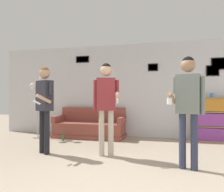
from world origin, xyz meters
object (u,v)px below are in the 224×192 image
at_px(person_watcher_holding_cup, 188,99).
at_px(bottle_on_floor, 63,137).
at_px(couch, 90,127).
at_px(floor_lamp, 38,90).
at_px(drinking_cup, 212,95).
at_px(person_player_foreground_left, 44,100).
at_px(person_player_foreground_center, 106,98).
at_px(bookshelf, 216,120).

relative_size(person_watcher_holding_cup, bottle_on_floor, 7.22).
xyz_separation_m(couch, floor_lamp, (-1.41, -0.43, 1.06)).
distance_m(couch, drinking_cup, 3.40).
xyz_separation_m(floor_lamp, person_player_foreground_left, (1.13, -1.51, -0.24)).
bearing_deg(couch, bottle_on_floor, -126.39).
bearing_deg(floor_lamp, person_watcher_holding_cup, -25.50).
height_order(couch, person_player_foreground_left, person_player_foreground_left).
distance_m(person_player_foreground_left, person_player_foreground_center, 1.27).
distance_m(floor_lamp, bottle_on_floor, 1.56).
bearing_deg(person_watcher_holding_cup, person_player_foreground_left, 173.15).
xyz_separation_m(person_player_foreground_left, bottle_on_floor, (-0.21, 1.26, -1.00)).
relative_size(bookshelf, bottle_on_floor, 4.58).
xyz_separation_m(floor_lamp, drinking_cup, (4.68, 0.63, -0.14)).
height_order(bookshelf, floor_lamp, floor_lamp).
bearing_deg(drinking_cup, bottle_on_floor, -166.87).
height_order(person_player_foreground_center, drinking_cup, person_player_foreground_center).
height_order(person_player_foreground_left, person_watcher_holding_cup, person_watcher_holding_cup).
distance_m(couch, bottle_on_floor, 0.86).
relative_size(couch, bookshelf, 1.77).
distance_m(person_watcher_holding_cup, bottle_on_floor, 3.50).
relative_size(person_player_foreground_left, person_watcher_holding_cup, 0.98).
relative_size(floor_lamp, person_player_foreground_left, 0.99).
height_order(person_watcher_holding_cup, bottle_on_floor, person_watcher_holding_cup).
xyz_separation_m(couch, drinking_cup, (3.27, 0.20, 0.91)).
distance_m(bookshelf, person_watcher_holding_cup, 2.69).
height_order(floor_lamp, drinking_cup, floor_lamp).
bearing_deg(person_player_foreground_left, bookshelf, 30.31).
distance_m(couch, person_player_foreground_left, 2.12).
bearing_deg(floor_lamp, person_player_foreground_center, -30.14).
xyz_separation_m(bookshelf, person_player_foreground_center, (-2.40, -2.02, 0.56)).
bearing_deg(bookshelf, couch, -176.59).
bearing_deg(person_player_foreground_left, person_player_foreground_center, 5.60).
bearing_deg(couch, drinking_cup, 3.53).
bearing_deg(couch, person_player_foreground_center, -61.63).
distance_m(person_player_foreground_left, bottle_on_floor, 1.62).
relative_size(bookshelf, person_player_foreground_left, 0.64).
height_order(couch, bookshelf, bookshelf).
bearing_deg(person_watcher_holding_cup, couch, 137.21).
distance_m(person_player_foreground_left, person_watcher_holding_cup, 2.76).
xyz_separation_m(person_player_foreground_left, drinking_cup, (3.55, 2.14, 0.10)).
height_order(person_watcher_holding_cup, drinking_cup, person_watcher_holding_cup).
xyz_separation_m(couch, person_watcher_holding_cup, (2.45, -2.27, 0.83)).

